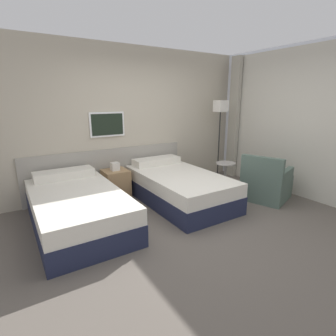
# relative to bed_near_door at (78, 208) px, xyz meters

# --- Properties ---
(ground_plane) EXTENTS (16.00, 16.00, 0.00)m
(ground_plane) POSITION_rel_bed_near_door_xyz_m (1.45, -0.91, -0.26)
(ground_plane) COLOR #5B544C
(wall_headboard) EXTENTS (10.00, 0.10, 2.70)m
(wall_headboard) POSITION_rel_bed_near_door_xyz_m (1.41, 1.07, 1.03)
(wall_headboard) COLOR #B7AD99
(wall_headboard) RESTS_ON ground_plane
(wall_window) EXTENTS (0.21, 4.45, 2.70)m
(wall_window) POSITION_rel_bed_near_door_xyz_m (3.81, -1.07, 1.08)
(wall_window) COLOR white
(wall_window) RESTS_ON ground_plane
(bed_near_door) EXTENTS (1.15, 2.04, 0.64)m
(bed_near_door) POSITION_rel_bed_near_door_xyz_m (0.00, 0.00, 0.00)
(bed_near_door) COLOR #1E233D
(bed_near_door) RESTS_ON ground_plane
(bed_near_window) EXTENTS (1.15, 2.04, 0.64)m
(bed_near_window) POSITION_rel_bed_near_door_xyz_m (1.72, 0.00, 0.00)
(bed_near_window) COLOR #1E233D
(bed_near_window) RESTS_ON ground_plane
(nightstand) EXTENTS (0.43, 0.43, 0.66)m
(nightstand) POSITION_rel_bed_near_door_xyz_m (0.86, 0.75, 0.00)
(nightstand) COLOR #9E7A51
(nightstand) RESTS_ON ground_plane
(floor_lamp) EXTENTS (0.24, 0.24, 1.73)m
(floor_lamp) POSITION_rel_bed_near_door_xyz_m (3.12, 0.52, 1.17)
(floor_lamp) COLOR black
(floor_lamp) RESTS_ON ground_plane
(side_table) EXTENTS (0.36, 0.36, 0.62)m
(side_table) POSITION_rel_bed_near_door_xyz_m (2.64, -0.20, 0.15)
(side_table) COLOR gray
(side_table) RESTS_ON ground_plane
(armchair) EXTENTS (0.96, 0.92, 0.83)m
(armchair) POSITION_rel_bed_near_door_xyz_m (3.11, -0.75, 0.01)
(armchair) COLOR #4C6056
(armchair) RESTS_ON ground_plane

